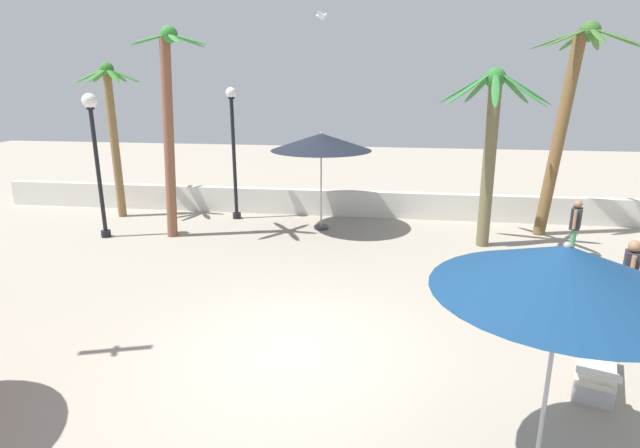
{
  "coord_description": "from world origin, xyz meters",
  "views": [
    {
      "loc": [
        1.54,
        -7.59,
        4.55
      ],
      "look_at": [
        0.0,
        3.21,
        1.4
      ],
      "focal_mm": 28.0,
      "sensor_mm": 36.0,
      "label": 1
    }
  ],
  "objects": [
    {
      "name": "boundary_wall",
      "position": [
        0.0,
        9.17,
        0.45
      ],
      "size": [
        25.2,
        0.3,
        0.89
      ],
      "primitive_type": "cube",
      "color": "silver",
      "rests_on": "ground_plane"
    },
    {
      "name": "palm_tree_1",
      "position": [
        -4.74,
        6.09,
        3.64
      ],
      "size": [
        2.22,
        2.01,
        5.99
      ],
      "color": "brown",
      "rests_on": "ground_plane"
    },
    {
      "name": "palm_tree_3",
      "position": [
        -7.62,
        8.01,
        3.25
      ],
      "size": [
        2.17,
        2.17,
        5.12
      ],
      "color": "olive",
      "rests_on": "ground_plane"
    },
    {
      "name": "lounge_chair_0",
      "position": [
        4.72,
        -0.49,
        0.4
      ],
      "size": [
        1.18,
        1.92,
        0.82
      ],
      "color": "#B7B7BC",
      "rests_on": "ground_plane"
    },
    {
      "name": "guest_0",
      "position": [
        6.4,
        5.79,
        0.94
      ],
      "size": [
        0.37,
        0.51,
        1.57
      ],
      "color": "#3F8C59",
      "rests_on": "ground_plane"
    },
    {
      "name": "ground_plane",
      "position": [
        0.0,
        0.0,
        0.0
      ],
      "size": [
        56.0,
        56.0,
        0.0
      ],
      "primitive_type": "plane",
      "color": "#9E9384"
    },
    {
      "name": "palm_tree_2",
      "position": [
        6.49,
        7.87,
        3.77
      ],
      "size": [
        2.96,
        3.0,
        6.12
      ],
      "color": "brown",
      "rests_on": "ground_plane"
    },
    {
      "name": "guest_1",
      "position": [
        6.14,
        2.02,
        1.01
      ],
      "size": [
        0.34,
        0.53,
        1.67
      ],
      "color": "#26262D",
      "rests_on": "ground_plane"
    },
    {
      "name": "lamp_post_1",
      "position": [
        -3.61,
        8.31,
        2.53
      ],
      "size": [
        0.34,
        0.34,
        4.34
      ],
      "color": "black",
      "rests_on": "ground_plane"
    },
    {
      "name": "palm_tree_0",
      "position": [
        4.19,
        6.49,
        3.08
      ],
      "size": [
        2.91,
        2.93,
        4.89
      ],
      "color": "brown",
      "rests_on": "ground_plane"
    },
    {
      "name": "patio_umbrella_0",
      "position": [
        -0.58,
        7.5,
        2.74
      ],
      "size": [
        3.1,
        3.1,
        3.05
      ],
      "color": "#333338",
      "rests_on": "ground_plane"
    },
    {
      "name": "lamp_post_0",
      "position": [
        -6.89,
        5.71,
        2.8
      ],
      "size": [
        0.42,
        0.42,
        4.21
      ],
      "color": "black",
      "rests_on": "ground_plane"
    },
    {
      "name": "seagull_0",
      "position": [
        -0.89,
        9.75,
        6.59
      ],
      "size": [
        0.38,
        1.27,
        0.16
      ],
      "color": "white"
    },
    {
      "name": "patio_umbrella_2",
      "position": [
        3.34,
        -2.53,
        2.68
      ],
      "size": [
        2.69,
        2.69,
        2.99
      ],
      "color": "#333338",
      "rests_on": "ground_plane"
    }
  ]
}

